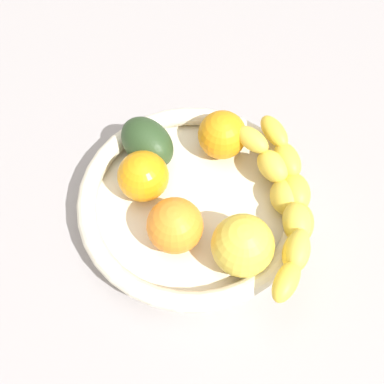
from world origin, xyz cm
name	(u,v)px	position (x,y,z in cm)	size (l,w,h in cm)	color
kitchen_counter	(192,216)	(0.00, 0.00, 1.50)	(120.00, 120.00, 3.00)	#989396
fruit_bowl	(192,203)	(0.00, 0.00, 5.24)	(28.74, 28.74, 4.35)	beige
banana_draped_left	(282,194)	(8.38, -7.03, 8.22)	(10.52, 19.38, 5.96)	yellow
banana_draped_right	(291,204)	(8.29, -8.74, 8.10)	(17.29, 20.72, 4.97)	yellow
orange_front	(143,176)	(-3.45, 5.40, 8.17)	(6.44, 6.44, 6.44)	orange
orange_mid_left	(175,226)	(-4.48, -2.50, 8.31)	(6.71, 6.71, 6.71)	orange
orange_mid_right	(222,135)	(8.32, 4.27, 8.15)	(6.40, 6.40, 6.40)	orange
avocado_dark	(147,143)	(-0.04, 9.47, 7.85)	(8.10, 5.78, 5.97)	#2A4422
apple_yellow	(245,243)	(0.38, -9.34, 8.60)	(7.29, 7.29, 7.29)	gold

